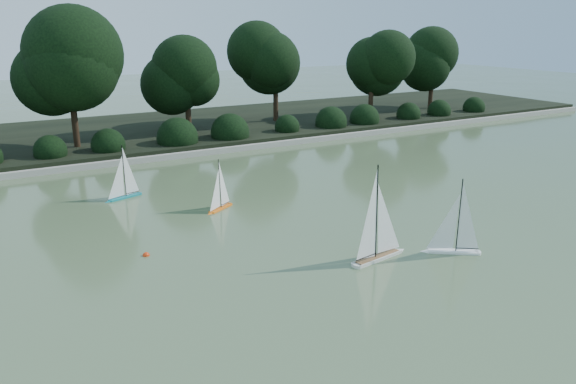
{
  "coord_description": "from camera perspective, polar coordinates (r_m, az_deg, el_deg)",
  "views": [
    {
      "loc": [
        -5.98,
        -7.95,
        4.15
      ],
      "look_at": [
        -0.29,
        1.93,
        0.7
      ],
      "focal_mm": 35.0,
      "sensor_mm": 36.0,
      "label": 1
    }
  ],
  "objects": [
    {
      "name": "race_buoy",
      "position": [
        10.82,
        -14.22,
        -6.28
      ],
      "size": [
        0.13,
        0.13,
        0.13
      ],
      "primitive_type": "sphere",
      "color": "red",
      "rests_on": "ground"
    },
    {
      "name": "sailboat_white_b",
      "position": [
        10.44,
        9.51,
        -5.11
      ],
      "size": [
        1.39,
        0.43,
        1.89
      ],
      "color": "silver",
      "rests_on": "ground"
    },
    {
      "name": "sailboat_teal",
      "position": [
        14.34,
        -16.56,
        0.2
      ],
      "size": [
        1.02,
        0.46,
        1.41
      ],
      "color": "#127E85",
      "rests_on": "ground"
    },
    {
      "name": "sailboat_white_a",
      "position": [
        10.96,
        16.07,
        -4.75
      ],
      "size": [
        1.0,
        0.78,
        1.55
      ],
      "color": "white",
      "rests_on": "ground"
    },
    {
      "name": "pond_coping",
      "position": [
        18.43,
        -10.28,
        3.82
      ],
      "size": [
        40.0,
        0.35,
        0.18
      ],
      "primitive_type": "cube",
      "color": "gray",
      "rests_on": "ground"
    },
    {
      "name": "far_bank",
      "position": [
        22.15,
        -13.86,
        5.93
      ],
      "size": [
        40.0,
        8.0,
        0.3
      ],
      "primitive_type": "cube",
      "color": "black",
      "rests_on": "ground"
    },
    {
      "name": "sailboat_orange",
      "position": [
        13.02,
        -7.07,
        -0.98
      ],
      "size": [
        0.84,
        0.58,
        1.26
      ],
      "color": "orange",
      "rests_on": "ground"
    },
    {
      "name": "tree_line",
      "position": [
        20.74,
        -9.75,
        12.41
      ],
      "size": [
        26.31,
        3.93,
        4.39
      ],
      "color": "black",
      "rests_on": "ground"
    },
    {
      "name": "shrub_hedge",
      "position": [
        19.19,
        -11.26,
        5.38
      ],
      "size": [
        29.1,
        1.1,
        1.1
      ],
      "color": "black",
      "rests_on": "ground"
    },
    {
      "name": "ground",
      "position": [
        10.78,
        6.49,
        -5.93
      ],
      "size": [
        80.0,
        80.0,
        0.0
      ],
      "primitive_type": "plane",
      "color": "#3F5030",
      "rests_on": "ground"
    }
  ]
}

